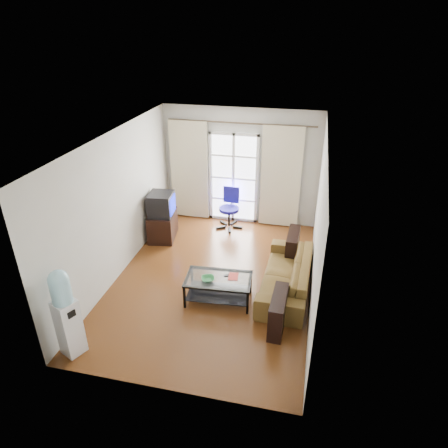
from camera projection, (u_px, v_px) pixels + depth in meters
The scene contains 20 objects.
floor at pixel (214, 279), 7.57m from camera, with size 5.20×5.20×0.00m, color brown.
ceiling at pixel (212, 139), 6.33m from camera, with size 5.20×5.20×0.00m, color white.
wall_back at pixel (240, 167), 9.20m from camera, with size 3.60×0.02×2.70m, color beige.
wall_front at pixel (158, 310), 4.70m from camera, with size 3.60×0.02×2.70m, color beige.
wall_left at pixel (117, 205), 7.30m from camera, with size 0.02×5.20×2.70m, color beige.
wall_right at pixel (318, 226), 6.59m from camera, with size 0.02×5.20×2.70m, color beige.
french_door at pixel (233, 178), 9.31m from camera, with size 1.16×0.06×2.15m.
curtain_rod at pixel (240, 123), 8.64m from camera, with size 0.04×0.04×3.30m, color #4C3F2D.
curtain_left at pixel (189, 171), 9.40m from camera, with size 0.90×0.07×2.35m, color beige.
curtain_right at pixel (281, 178), 8.98m from camera, with size 0.90×0.07×2.35m, color beige.
radiator at pixel (272, 212), 9.42m from camera, with size 0.64×0.12×0.64m, color #9A9A9D.
sofa at pixel (286, 275), 7.17m from camera, with size 0.88×2.11×0.61m, color olive.
coffee_table at pixel (218, 286), 6.88m from camera, with size 1.17×0.73×0.46m.
bowl at pixel (208, 279), 6.73m from camera, with size 0.29×0.29×0.05m, color #2F834E.
book at pixel (228, 276), 6.83m from camera, with size 0.19×0.24×0.02m, color #A52214.
remote at pixel (229, 276), 6.85m from camera, with size 0.18×0.05×0.02m, color black.
tv_stand at pixel (163, 225), 8.88m from camera, with size 0.54×0.80×0.59m, color black.
crt_tv at pixel (160, 204), 8.59m from camera, with size 0.59×0.59×0.50m.
task_chair at pixel (229, 216), 9.34m from camera, with size 0.67×0.67×0.95m.
water_cooler at pixel (66, 311), 5.59m from camera, with size 0.38×0.38×1.42m.
Camera 1 is at (1.58, -6.04, 4.40)m, focal length 32.00 mm.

